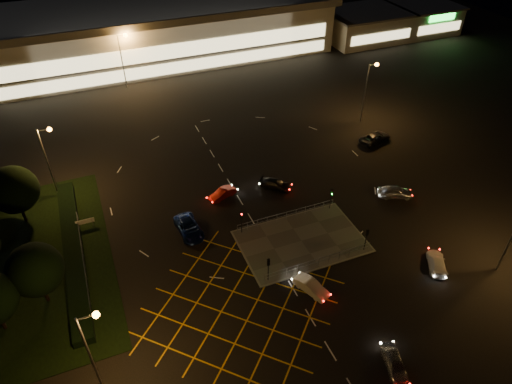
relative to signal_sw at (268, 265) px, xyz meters
name	(u,v)px	position (x,y,z in m)	size (l,w,h in m)	color
ground	(279,235)	(4.00, 5.99, -2.37)	(180.00, 180.00, 0.00)	black
pedestrian_island	(301,241)	(6.00, 3.99, -2.31)	(14.00, 9.00, 0.12)	#4C4944
grass_verge	(27,266)	(-24.00, 11.99, -2.33)	(18.00, 30.00, 0.08)	black
hedge	(73,250)	(-19.00, 11.99, -1.87)	(2.00, 26.00, 1.00)	black
supermarket	(159,30)	(4.00, 67.95, 2.95)	(72.00, 26.50, 10.50)	beige
retail_unit_a	(364,25)	(50.00, 59.97, 0.85)	(18.80, 14.80, 6.35)	beige
retail_unit_b	(421,17)	(66.00, 59.95, 0.85)	(14.80, 14.80, 6.35)	beige
streetlight_sw	(92,344)	(-17.56, -6.01, 4.20)	(1.78, 0.56, 10.03)	slate
streetlight_nw	(48,153)	(-19.56, 23.99, 4.20)	(1.78, 0.56, 10.03)	slate
streetlight_ne	(369,85)	(28.44, 25.99, 4.20)	(1.78, 0.56, 10.03)	slate
streetlight_far_left	(123,53)	(-5.56, 53.99, 4.20)	(1.78, 0.56, 10.03)	slate
streetlight_far_right	(314,23)	(34.44, 55.99, 4.20)	(1.78, 0.56, 10.03)	slate
signal_sw	(268,265)	(0.00, 0.00, 0.00)	(0.28, 0.30, 3.15)	black
signal_se	(367,235)	(12.00, 0.00, 0.00)	(0.28, 0.30, 3.15)	black
signal_nw	(241,218)	(0.00, 7.99, 0.00)	(0.28, 0.30, 3.15)	black
signal_ne	(331,194)	(12.00, 7.99, 0.00)	(0.28, 0.30, 3.15)	black
tree_c	(14,190)	(-24.00, 19.99, 2.59)	(5.76, 5.76, 7.84)	black
tree_e	(35,270)	(-22.00, 5.99, 2.28)	(5.40, 5.40, 7.35)	black
car_near_silver	(395,363)	(6.45, -13.57, -1.69)	(1.59, 3.96, 1.35)	#B9BCC1
car_queue_white	(311,287)	(3.58, -3.01, -1.71)	(1.40, 4.01, 1.32)	silver
car_left_blue	(189,228)	(-5.80, 10.47, -1.62)	(2.47, 5.35, 1.49)	navy
car_far_dkgrey	(276,184)	(7.39, 14.62, -1.74)	(1.75, 4.30, 1.25)	black
car_right_silver	(395,192)	(21.24, 7.04, -1.59)	(1.84, 4.56, 1.55)	#BABDC2
car_circ_red	(222,194)	(0.08, 15.39, -1.74)	(1.32, 3.80, 1.25)	maroon
car_east_grey	(375,138)	(26.55, 19.62, -1.63)	(2.45, 5.32, 1.48)	black
car_approach_white	(437,263)	(18.01, -5.17, -1.74)	(1.75, 4.30, 1.25)	silver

